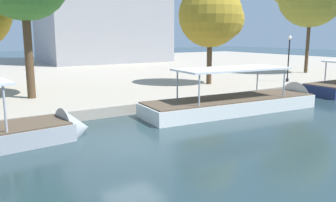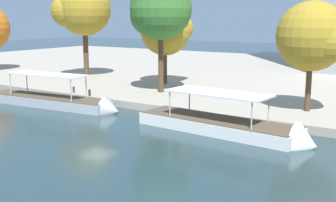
{
  "view_description": "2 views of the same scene",
  "coord_description": "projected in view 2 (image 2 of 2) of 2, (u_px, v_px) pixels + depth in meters",
  "views": [
    {
      "loc": [
        -6.87,
        -13.77,
        5.0
      ],
      "look_at": [
        4.71,
        4.32,
        0.96
      ],
      "focal_mm": 37.31,
      "sensor_mm": 36.0,
      "label": 1
    },
    {
      "loc": [
        22.81,
        -24.76,
        8.28
      ],
      "look_at": [
        3.54,
        4.81,
        1.43
      ],
      "focal_mm": 46.57,
      "sensor_mm": 36.0,
      "label": 2
    }
  ],
  "objects": [
    {
      "name": "tree_3",
      "position": [
        159.0,
        10.0,
        43.56
      ],
      "size": [
        6.7,
        6.22,
        11.51
      ],
      "color": "#4C3823",
      "rests_on": "dock_promenade"
    },
    {
      "name": "tour_boat_1",
      "position": [
        57.0,
        103.0,
        40.64
      ],
      "size": [
        14.87,
        3.84,
        4.0
      ],
      "rotation": [
        0.0,
        0.0,
        0.09
      ],
      "color": "#9EA3A8",
      "rests_on": "ground_plane"
    },
    {
      "name": "tree_0",
      "position": [
        314.0,
        38.0,
        34.48
      ],
      "size": [
        5.82,
        5.62,
        8.91
      ],
      "color": "#4C3823",
      "rests_on": "dock_promenade"
    },
    {
      "name": "dock_promenade",
      "position": [
        257.0,
        74.0,
        61.59
      ],
      "size": [
        120.0,
        55.0,
        0.66
      ],
      "primitive_type": "cube",
      "color": "#A39989",
      "rests_on": "ground_plane"
    },
    {
      "name": "tree_2",
      "position": [
        167.0,
        31.0,
        49.23
      ],
      "size": [
        5.73,
        5.73,
        8.98
      ],
      "color": "#4C3823",
      "rests_on": "dock_promenade"
    },
    {
      "name": "ground_plane",
      "position": [
        97.0,
        124.0,
        34.16
      ],
      "size": [
        220.0,
        220.0,
        0.0
      ],
      "primitive_type": "plane",
      "color": "#23383D"
    },
    {
      "name": "mooring_bollard_2",
      "position": [
        90.0,
        92.0,
        42.62
      ],
      "size": [
        0.26,
        0.26,
        0.66
      ],
      "color": "#2D2D33",
      "rests_on": "dock_promenade"
    },
    {
      "name": "tour_boat_2",
      "position": [
        230.0,
        130.0,
        31.25
      ],
      "size": [
        13.72,
        4.18,
        4.19
      ],
      "rotation": [
        0.0,
        0.0,
        -0.08
      ],
      "color": "silver",
      "rests_on": "ground_plane"
    },
    {
      "name": "mooring_bollard_0",
      "position": [
        74.0,
        89.0,
        44.43
      ],
      "size": [
        0.23,
        0.23,
        0.64
      ],
      "color": "#2D2D33",
      "rests_on": "dock_promenade"
    },
    {
      "name": "tree_4",
      "position": [
        83.0,
        9.0,
        54.9
      ],
      "size": [
        6.8,
        6.96,
        11.94
      ],
      "color": "#4C3823",
      "rests_on": "dock_promenade"
    }
  ]
}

